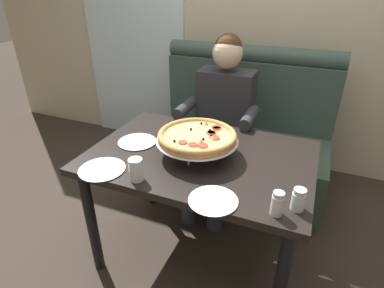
{
  "coord_description": "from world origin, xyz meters",
  "views": [
    {
      "loc": [
        0.52,
        -1.36,
        1.58
      ],
      "look_at": [
        -0.06,
        0.02,
        0.79
      ],
      "focal_mm": 28.8,
      "sensor_mm": 36.0,
      "label": 1
    }
  ],
  "objects_px": {
    "booth_bench": "(238,141)",
    "plate_near_left": "(102,168)",
    "plate_far_side": "(213,199)",
    "dining_table": "(200,169)",
    "shaker_oregano": "(277,205)",
    "shaker_parmesan": "(298,201)",
    "plate_near_right": "(137,141)",
    "patio_chair": "(165,70)",
    "drinking_glass": "(136,171)",
    "pizza": "(197,137)",
    "diner_main": "(221,117)"
  },
  "relations": [
    {
      "from": "booth_bench",
      "to": "plate_near_left",
      "type": "relative_size",
      "value": 6.06
    },
    {
      "from": "booth_bench",
      "to": "plate_far_side",
      "type": "height_order",
      "value": "booth_bench"
    },
    {
      "from": "dining_table",
      "to": "shaker_oregano",
      "type": "distance_m",
      "value": 0.59
    },
    {
      "from": "shaker_parmesan",
      "to": "plate_near_right",
      "type": "relative_size",
      "value": 0.44
    },
    {
      "from": "plate_near_right",
      "to": "shaker_parmesan",
      "type": "bearing_deg",
      "value": -15.62
    },
    {
      "from": "booth_bench",
      "to": "shaker_oregano",
      "type": "distance_m",
      "value": 1.36
    },
    {
      "from": "shaker_parmesan",
      "to": "patio_chair",
      "type": "bearing_deg",
      "value": 126.92
    },
    {
      "from": "shaker_parmesan",
      "to": "drinking_glass",
      "type": "relative_size",
      "value": 0.88
    },
    {
      "from": "shaker_oregano",
      "to": "patio_chair",
      "type": "bearing_deg",
      "value": 125.15
    },
    {
      "from": "plate_near_right",
      "to": "pizza",
      "type": "bearing_deg",
      "value": 0.52
    },
    {
      "from": "plate_near_left",
      "to": "plate_near_right",
      "type": "bearing_deg",
      "value": 89.05
    },
    {
      "from": "dining_table",
      "to": "drinking_glass",
      "type": "height_order",
      "value": "drinking_glass"
    },
    {
      "from": "plate_near_right",
      "to": "plate_far_side",
      "type": "distance_m",
      "value": 0.68
    },
    {
      "from": "booth_bench",
      "to": "plate_near_left",
      "type": "distance_m",
      "value": 1.33
    },
    {
      "from": "diner_main",
      "to": "plate_near_left",
      "type": "bearing_deg",
      "value": -108.32
    },
    {
      "from": "dining_table",
      "to": "plate_far_side",
      "type": "relative_size",
      "value": 5.55
    },
    {
      "from": "booth_bench",
      "to": "dining_table",
      "type": "relative_size",
      "value": 1.18
    },
    {
      "from": "plate_near_right",
      "to": "booth_bench",
      "type": "bearing_deg",
      "value": 66.45
    },
    {
      "from": "plate_near_left",
      "to": "shaker_parmesan",
      "type": "bearing_deg",
      "value": 3.97
    },
    {
      "from": "plate_near_left",
      "to": "booth_bench",
      "type": "bearing_deg",
      "value": 72.0
    },
    {
      "from": "pizza",
      "to": "shaker_parmesan",
      "type": "bearing_deg",
      "value": -25.52
    },
    {
      "from": "pizza",
      "to": "shaker_oregano",
      "type": "distance_m",
      "value": 0.58
    },
    {
      "from": "pizza",
      "to": "plate_near_right",
      "type": "bearing_deg",
      "value": -179.48
    },
    {
      "from": "plate_near_left",
      "to": "plate_far_side",
      "type": "relative_size",
      "value": 1.08
    },
    {
      "from": "plate_near_right",
      "to": "patio_chair",
      "type": "bearing_deg",
      "value": 113.41
    },
    {
      "from": "shaker_parmesan",
      "to": "plate_far_side",
      "type": "height_order",
      "value": "shaker_parmesan"
    },
    {
      "from": "shaker_oregano",
      "to": "plate_near_left",
      "type": "height_order",
      "value": "shaker_oregano"
    },
    {
      "from": "diner_main",
      "to": "pizza",
      "type": "bearing_deg",
      "value": -84.03
    },
    {
      "from": "pizza",
      "to": "plate_far_side",
      "type": "bearing_deg",
      "value": -58.57
    },
    {
      "from": "plate_near_left",
      "to": "plate_far_side",
      "type": "xyz_separation_m",
      "value": [
        0.59,
        -0.02,
        0.0
      ]
    },
    {
      "from": "booth_bench",
      "to": "plate_far_side",
      "type": "bearing_deg",
      "value": -80.97
    },
    {
      "from": "booth_bench",
      "to": "drinking_glass",
      "type": "relative_size",
      "value": 12.59
    },
    {
      "from": "booth_bench",
      "to": "plate_near_right",
      "type": "relative_size",
      "value": 6.32
    },
    {
      "from": "plate_near_left",
      "to": "plate_far_side",
      "type": "bearing_deg",
      "value": -1.98
    },
    {
      "from": "pizza",
      "to": "plate_near_right",
      "type": "xyz_separation_m",
      "value": [
        -0.38,
        -0.0,
        -0.1
      ]
    },
    {
      "from": "dining_table",
      "to": "shaker_oregano",
      "type": "height_order",
      "value": "shaker_oregano"
    },
    {
      "from": "shaker_oregano",
      "to": "booth_bench",
      "type": "bearing_deg",
      "value": 110.61
    },
    {
      "from": "booth_bench",
      "to": "plate_near_right",
      "type": "bearing_deg",
      "value": -113.55
    },
    {
      "from": "booth_bench",
      "to": "patio_chair",
      "type": "height_order",
      "value": "booth_bench"
    },
    {
      "from": "dining_table",
      "to": "plate_far_side",
      "type": "height_order",
      "value": "plate_far_side"
    },
    {
      "from": "patio_chair",
      "to": "shaker_oregano",
      "type": "bearing_deg",
      "value": -54.85
    },
    {
      "from": "plate_near_left",
      "to": "dining_table",
      "type": "bearing_deg",
      "value": 40.41
    },
    {
      "from": "plate_far_side",
      "to": "patio_chair",
      "type": "height_order",
      "value": "patio_chair"
    },
    {
      "from": "plate_near_left",
      "to": "plate_near_right",
      "type": "relative_size",
      "value": 1.04
    },
    {
      "from": "diner_main",
      "to": "pizza",
      "type": "xyz_separation_m",
      "value": [
        0.07,
        -0.63,
        0.14
      ]
    },
    {
      "from": "dining_table",
      "to": "pizza",
      "type": "distance_m",
      "value": 0.2
    },
    {
      "from": "patio_chair",
      "to": "plate_near_left",
      "type": "bearing_deg",
      "value": -69.32
    },
    {
      "from": "shaker_oregano",
      "to": "plate_far_side",
      "type": "distance_m",
      "value": 0.27
    },
    {
      "from": "booth_bench",
      "to": "plate_far_side",
      "type": "distance_m",
      "value": 1.31
    },
    {
      "from": "pizza",
      "to": "drinking_glass",
      "type": "bearing_deg",
      "value": -117.81
    }
  ]
}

